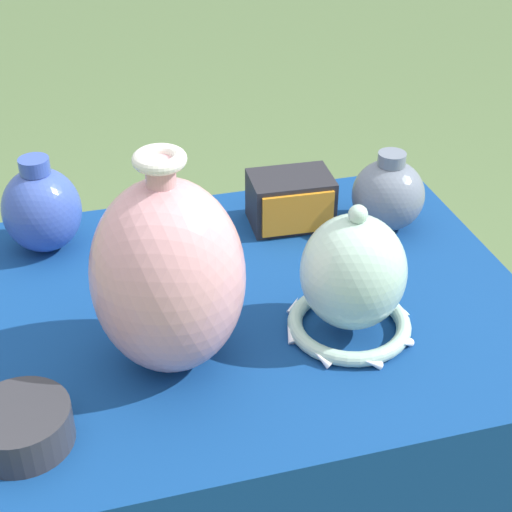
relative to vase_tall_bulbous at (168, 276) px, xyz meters
The scene contains 7 objects.
display_table 0.26m from the vase_tall_bulbous, 45.91° to the left, with size 0.96×0.68×0.74m.
vase_tall_bulbous is the anchor object (origin of this frame).
vase_dome_bell 0.26m from the vase_tall_bulbous, ahead, with size 0.19×0.19×0.21m.
mosaic_tile_box 0.42m from the vase_tall_bulbous, 49.34° to the left, with size 0.15×0.11×0.09m.
pot_squat_charcoal 0.26m from the vase_tall_bulbous, 152.96° to the right, with size 0.12×0.12×0.05m, color #2D2D33.
jar_round_cobalt 0.38m from the vase_tall_bulbous, 114.44° to the left, with size 0.13×0.13×0.17m.
jar_round_slate 0.50m from the vase_tall_bulbous, 30.93° to the left, with size 0.13×0.13×0.14m.
Camera 1 is at (-0.20, -0.94, 1.46)m, focal length 55.00 mm.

